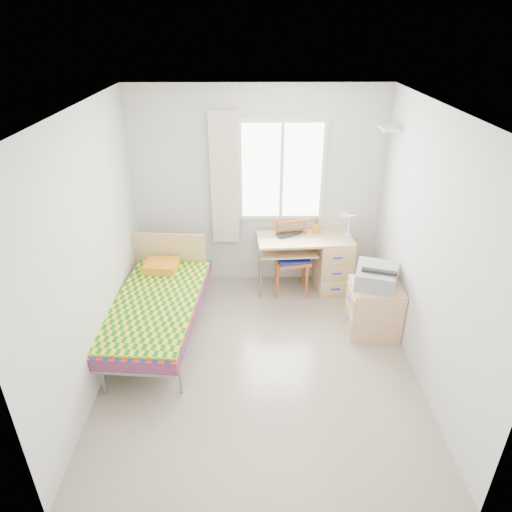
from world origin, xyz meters
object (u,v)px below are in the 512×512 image
at_px(bed, 157,303).
at_px(cabinet, 374,309).
at_px(printer, 376,276).
at_px(desk, 328,261).
at_px(chair, 292,253).

height_order(bed, cabinet, bed).
distance_m(cabinet, printer, 0.42).
bearing_deg(cabinet, desk, 113.96).
bearing_deg(bed, printer, 6.29).
height_order(desk, cabinet, desk).
bearing_deg(chair, bed, -161.23).
bearing_deg(chair, desk, -10.94).
height_order(bed, printer, bed).
bearing_deg(desk, bed, -158.45).
distance_m(chair, printer, 1.25).
xyz_separation_m(bed, chair, (1.59, 0.96, 0.12)).
distance_m(bed, desk, 2.29).
distance_m(chair, cabinet, 1.30).
bearing_deg(chair, cabinet, -59.75).
distance_m(bed, printer, 2.46).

